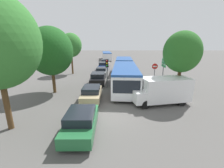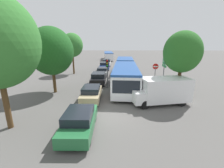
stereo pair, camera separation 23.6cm
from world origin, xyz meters
name	(u,v)px [view 1 (the left image)]	position (x,y,z in m)	size (l,w,h in m)	color
ground_plane	(109,116)	(0.00, 0.00, 0.00)	(200.00, 200.00, 0.00)	#565451
articulated_bus	(124,70)	(1.92, 10.82, 1.52)	(3.63, 17.88, 2.64)	silver
city_bus_rear	(107,55)	(-1.71, 38.38, 1.40)	(3.41, 11.38, 2.41)	silver
queued_car_green	(81,121)	(-1.60, -2.12, 0.71)	(1.77, 4.06, 1.40)	#236638
queued_car_tan	(92,93)	(-1.70, 3.11, 0.69)	(1.72, 3.94, 1.36)	tan
queued_car_black	(98,78)	(-1.67, 9.05, 0.75)	(1.86, 4.27, 1.47)	black
queued_car_silver	(101,71)	(-1.61, 14.16, 0.68)	(1.70, 3.91, 1.35)	#B7BABF
queued_car_blue	(103,66)	(-1.63, 19.96, 0.77)	(1.91, 4.38, 1.51)	#284799
queued_car_white	(105,63)	(-1.51, 25.10, 0.76)	(1.89, 4.34, 1.50)	white
white_van	(163,90)	(4.65, 2.43, 1.24)	(5.28, 2.88, 2.31)	white
traffic_light	(107,67)	(-0.41, 7.27, 2.50)	(0.33, 0.37, 3.40)	#56595E
no_entry_sign	(155,71)	(5.39, 8.00, 1.88)	(0.70, 0.08, 2.82)	#56595E
direction_sign_post	(164,66)	(6.27, 7.52, 2.57)	(0.10, 1.40, 3.60)	#56595E
tree_left_mid	(51,51)	(-6.04, 5.37, 4.39)	(4.47, 4.47, 6.85)	#51381E
tree_left_far	(71,46)	(-6.76, 15.63, 4.75)	(3.54, 3.54, 6.84)	#51381E
tree_right_near	(181,53)	(6.42, 3.57, 4.34)	(3.29, 3.29, 6.27)	#51381E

